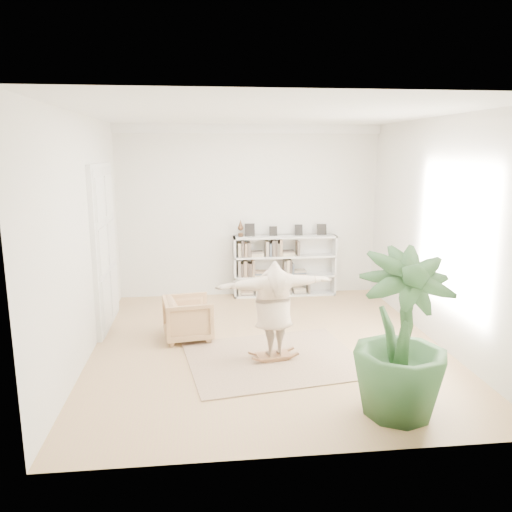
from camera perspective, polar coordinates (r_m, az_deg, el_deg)
The scene contains 9 objects.
floor at distance 8.16m, azimuth 1.31°, elevation -10.14°, with size 6.00×6.00×0.00m, color tan.
room_shell at distance 10.49m, azimuth -0.79°, elevation 14.34°, with size 6.00×6.00×6.00m.
doors at distance 9.11m, azimuth -16.89°, elevation 0.87°, with size 0.09×1.78×2.92m.
bookshelf at distance 10.74m, azimuth 3.27°, elevation -1.19°, with size 2.20×0.35×1.64m.
armchair at distance 8.38m, azimuth -7.74°, elevation -7.07°, with size 0.76×0.78×0.71m, color tan.
rug at distance 7.63m, azimuth 1.99°, elevation -11.69°, with size 2.50×2.00×0.02m, color tan.
rocker_board at distance 7.60m, azimuth 1.99°, elevation -11.30°, with size 0.53×0.37×0.10m.
person at distance 7.33m, azimuth 2.04°, elevation -5.73°, with size 1.76×0.48×1.43m, color beige.
houseplant at distance 6.04m, azimuth 16.27°, elevation -8.66°, with size 1.10×1.10×1.97m, color #294F27.
Camera 1 is at (-1.02, -7.50, 3.06)m, focal length 35.00 mm.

